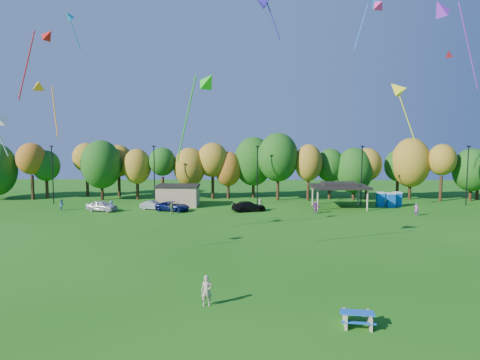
{
  "coord_description": "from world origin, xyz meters",
  "views": [
    {
      "loc": [
        1.01,
        -25.73,
        10.22
      ],
      "look_at": [
        0.19,
        6.0,
        7.12
      ],
      "focal_mm": 32.0,
      "sensor_mm": 36.0,
      "label": 1
    }
  ],
  "objects_px": {
    "kite_flyer": "(207,291)",
    "car_d": "(249,206)",
    "porta_potties": "(389,199)",
    "car_b": "(153,205)",
    "car_c": "(173,206)",
    "car_a": "(102,206)",
    "picnic_table": "(357,318)"
  },
  "relations": [
    {
      "from": "car_b",
      "to": "car_d",
      "type": "relative_size",
      "value": 0.78
    },
    {
      "from": "car_c",
      "to": "car_d",
      "type": "height_order",
      "value": "car_d"
    },
    {
      "from": "picnic_table",
      "to": "car_b",
      "type": "height_order",
      "value": "car_b"
    },
    {
      "from": "porta_potties",
      "to": "car_c",
      "type": "xyz_separation_m",
      "value": [
        -31.82,
        -4.62,
        -0.43
      ]
    },
    {
      "from": "porta_potties",
      "to": "picnic_table",
      "type": "xyz_separation_m",
      "value": [
        -14.96,
        -41.38,
        -0.64
      ]
    },
    {
      "from": "porta_potties",
      "to": "car_b",
      "type": "bearing_deg",
      "value": -174.07
    },
    {
      "from": "picnic_table",
      "to": "kite_flyer",
      "type": "relative_size",
      "value": 1.04
    },
    {
      "from": "picnic_table",
      "to": "car_b",
      "type": "bearing_deg",
      "value": 124.55
    },
    {
      "from": "car_a",
      "to": "car_c",
      "type": "xyz_separation_m",
      "value": [
        9.94,
        0.47,
        -0.09
      ]
    },
    {
      "from": "kite_flyer",
      "to": "porta_potties",
      "type": "bearing_deg",
      "value": 59.64
    },
    {
      "from": "car_d",
      "to": "porta_potties",
      "type": "bearing_deg",
      "value": -96.78
    },
    {
      "from": "kite_flyer",
      "to": "car_a",
      "type": "bearing_deg",
      "value": 119.36
    },
    {
      "from": "car_c",
      "to": "kite_flyer",
      "type": "bearing_deg",
      "value": -150.68
    },
    {
      "from": "picnic_table",
      "to": "kite_flyer",
      "type": "height_order",
      "value": "kite_flyer"
    },
    {
      "from": "car_d",
      "to": "car_b",
      "type": "bearing_deg",
      "value": 66.37
    },
    {
      "from": "kite_flyer",
      "to": "car_d",
      "type": "height_order",
      "value": "kite_flyer"
    },
    {
      "from": "car_a",
      "to": "car_b",
      "type": "height_order",
      "value": "car_a"
    },
    {
      "from": "kite_flyer",
      "to": "car_c",
      "type": "height_order",
      "value": "kite_flyer"
    },
    {
      "from": "car_a",
      "to": "car_c",
      "type": "relative_size",
      "value": 0.93
    },
    {
      "from": "car_a",
      "to": "car_c",
      "type": "bearing_deg",
      "value": -70.82
    },
    {
      "from": "porta_potties",
      "to": "car_a",
      "type": "relative_size",
      "value": 0.84
    },
    {
      "from": "porta_potties",
      "to": "kite_flyer",
      "type": "bearing_deg",
      "value": -121.21
    },
    {
      "from": "porta_potties",
      "to": "car_c",
      "type": "distance_m",
      "value": 32.16
    },
    {
      "from": "porta_potties",
      "to": "car_a",
      "type": "bearing_deg",
      "value": -173.06
    },
    {
      "from": "kite_flyer",
      "to": "car_b",
      "type": "height_order",
      "value": "kite_flyer"
    },
    {
      "from": "picnic_table",
      "to": "car_b",
      "type": "relative_size",
      "value": 0.52
    },
    {
      "from": "porta_potties",
      "to": "car_a",
      "type": "distance_m",
      "value": 42.07
    },
    {
      "from": "car_d",
      "to": "picnic_table",
      "type": "bearing_deg",
      "value": 170.18
    },
    {
      "from": "kite_flyer",
      "to": "car_d",
      "type": "bearing_deg",
      "value": 86.81
    },
    {
      "from": "porta_potties",
      "to": "car_b",
      "type": "distance_m",
      "value": 35.03
    },
    {
      "from": "car_d",
      "to": "car_a",
      "type": "bearing_deg",
      "value": 71.88
    },
    {
      "from": "car_b",
      "to": "porta_potties",
      "type": "bearing_deg",
      "value": -64.78
    }
  ]
}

